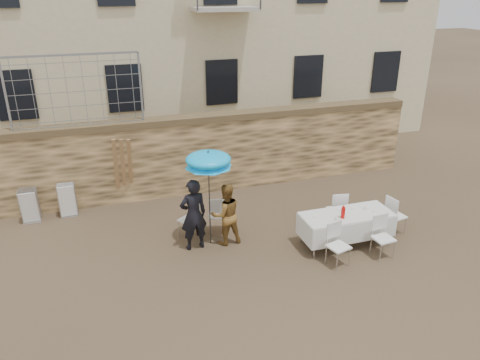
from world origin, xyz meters
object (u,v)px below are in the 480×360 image
object	(u,v)px
chair_stack_right	(68,198)
couple_chair_left	(189,218)
table_chair_front_left	(339,246)
umbrella	(208,162)
table_chair_side	(396,215)
soda_bottle	(343,213)
chair_stack_left	(30,202)
table_chair_back	(337,209)
couple_chair_right	(218,214)
woman_dress	(226,214)
table_chair_front_right	(384,237)
banquet_table	(347,215)
man_suit	(193,215)

from	to	relation	value
chair_stack_right	couple_chair_left	bearing A→B (deg)	-37.72
table_chair_front_left	chair_stack_right	size ratio (longest dim) A/B	1.04
umbrella	chair_stack_right	bearing A→B (deg)	140.72
table_chair_front_left	table_chair_side	world-z (taller)	same
soda_bottle	chair_stack_left	xyz separation A→B (m)	(-6.82, 3.72, -0.45)
soda_bottle	table_chair_back	distance (m)	1.11
couple_chair_right	soda_bottle	world-z (taller)	soda_bottle
woman_dress	chair_stack_right	xyz separation A→B (m)	(-3.51, 2.68, -0.28)
table_chair_front_right	table_chair_side	distance (m)	1.24
umbrella	table_chair_front_left	distance (m)	3.31
couple_chair_right	table_chair_side	world-z (taller)	same
table_chair_front_right	table_chair_back	world-z (taller)	same
woman_dress	chair_stack_right	bearing A→B (deg)	-42.41
banquet_table	chair_stack_right	bearing A→B (deg)	149.76
banquet_table	chair_stack_left	xyz separation A→B (m)	(-7.02, 3.57, -0.27)
table_chair_back	couple_chair_right	bearing A→B (deg)	-2.65
man_suit	table_chair_side	size ratio (longest dim) A/B	1.76
man_suit	woman_dress	size ratio (longest dim) A/B	1.15
table_chair_back	chair_stack_right	size ratio (longest dim) A/B	1.04
woman_dress	banquet_table	xyz separation A→B (m)	(2.61, -0.88, -0.01)
woman_dress	couple_chair_left	world-z (taller)	woman_dress
banquet_table	soda_bottle	world-z (taller)	soda_bottle
umbrella	table_chair_front_right	distance (m)	4.16
man_suit	couple_chair_right	bearing A→B (deg)	-148.53
table_chair_front_left	table_chair_side	distance (m)	2.17
umbrella	couple_chair_left	world-z (taller)	umbrella
umbrella	table_chair_front_left	xyz separation A→B (m)	(2.36, -1.73, -1.53)
chair_stack_right	chair_stack_left	bearing A→B (deg)	180.00
chair_stack_left	chair_stack_right	distance (m)	0.90
banquet_table	soda_bottle	size ratio (longest dim) A/B	8.08
couple_chair_left	table_chair_side	distance (m)	4.95
chair_stack_left	chair_stack_right	world-z (taller)	same
umbrella	man_suit	bearing A→B (deg)	-165.96
man_suit	table_chair_back	size ratio (longest dim) A/B	1.76
umbrella	couple_chair_left	size ratio (longest dim) A/B	2.22
umbrella	chair_stack_right	world-z (taller)	umbrella
soda_bottle	chair_stack_left	size ratio (longest dim) A/B	0.28
couple_chair_left	chair_stack_right	bearing A→B (deg)	-73.27
banquet_table	table_chair_front_left	distance (m)	0.99
man_suit	umbrella	world-z (taller)	umbrella
couple_chair_right	chair_stack_right	xyz separation A→B (m)	(-3.46, 2.13, -0.02)
table_chair_side	soda_bottle	bearing A→B (deg)	89.29
man_suit	table_chair_front_right	world-z (taller)	man_suit
couple_chair_left	table_chair_side	size ratio (longest dim) A/B	1.00
man_suit	couple_chair_right	world-z (taller)	man_suit
table_chair_front_left	table_chair_front_right	size ratio (longest dim) A/B	1.00
man_suit	banquet_table	size ratio (longest dim) A/B	0.81
couple_chair_left	table_chair_front_left	world-z (taller)	same
table_chair_front_right	woman_dress	bearing A→B (deg)	147.43
table_chair_front_right	banquet_table	bearing A→B (deg)	118.83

